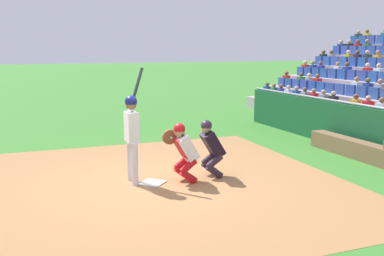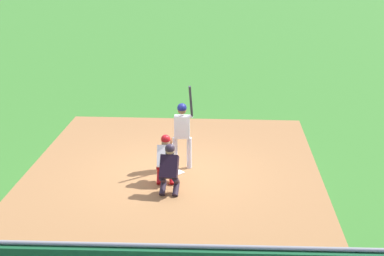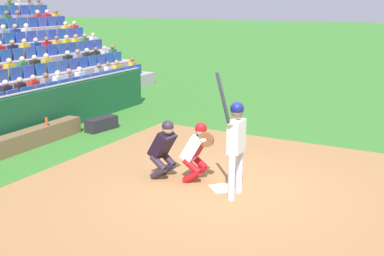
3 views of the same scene
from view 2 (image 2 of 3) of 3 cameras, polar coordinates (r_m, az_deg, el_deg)
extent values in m
plane|color=#367529|center=(14.98, -1.90, -4.52)|extent=(160.00, 160.00, 0.00)
cube|color=#9C6C40|center=(15.44, -1.77, -3.79)|extent=(7.92, 8.84, 0.01)
cube|color=white|center=(14.97, -1.90, -4.46)|extent=(0.62, 0.62, 0.02)
cylinder|color=silver|center=(15.14, -1.71, -2.51)|extent=(0.13, 0.13, 0.86)
cylinder|color=silver|center=(15.12, -0.28, -2.53)|extent=(0.13, 0.13, 0.86)
cube|color=silver|center=(14.89, -1.01, 0.13)|extent=(0.41, 0.22, 0.61)
sphere|color=brown|center=(14.75, -1.02, 1.81)|extent=(0.22, 0.22, 0.22)
sphere|color=navy|center=(14.74, -1.02, 2.03)|extent=(0.25, 0.25, 0.25)
cylinder|color=silver|center=(14.77, -0.83, 1.16)|extent=(0.45, 0.14, 0.14)
cylinder|color=silver|center=(14.77, -0.19, 1.16)|extent=(0.17, 0.15, 0.13)
cylinder|color=#24272D|center=(14.49, -0.12, 2.69)|extent=(0.12, 0.33, 0.88)
sphere|color=black|center=(14.74, 0.00, 1.22)|extent=(0.06, 0.06, 0.06)
cylinder|color=red|center=(14.32, -3.28, -4.98)|extent=(0.15, 0.39, 0.34)
cylinder|color=red|center=(14.23, -3.30, -4.17)|extent=(0.15, 0.39, 0.33)
cylinder|color=red|center=(14.30, -2.00, -4.99)|extent=(0.15, 0.39, 0.34)
cylinder|color=red|center=(14.22, -2.01, -4.17)|extent=(0.15, 0.39, 0.33)
cube|color=silver|center=(14.09, -2.67, -2.89)|extent=(0.44, 0.50, 0.60)
cube|color=red|center=(14.19, -2.65, -2.73)|extent=(0.39, 0.29, 0.42)
sphere|color=#A47B58|center=(14.10, -2.66, -1.37)|extent=(0.22, 0.22, 0.22)
cube|color=black|center=(14.10, -2.66, -1.37)|extent=(0.20, 0.14, 0.19)
sphere|color=red|center=(14.08, -2.67, -1.14)|extent=(0.24, 0.24, 0.24)
cylinder|color=brown|center=(14.29, -2.14, -1.58)|extent=(0.08, 0.30, 0.30)
cylinder|color=silver|center=(14.15, -2.05, -2.08)|extent=(0.17, 0.40, 0.22)
cylinder|color=#2B202E|center=(13.72, -2.95, -6.06)|extent=(0.17, 0.39, 0.34)
cylinder|color=#2B202E|center=(13.63, -2.96, -5.21)|extent=(0.17, 0.39, 0.33)
cylinder|color=#2B202E|center=(13.67, -1.62, -6.13)|extent=(0.17, 0.39, 0.34)
cylinder|color=#2B202E|center=(13.58, -1.63, -5.29)|extent=(0.17, 0.39, 0.33)
cube|color=black|center=(13.46, -2.32, -3.92)|extent=(0.46, 0.52, 0.60)
cube|color=#2B202E|center=(13.56, -2.24, -3.74)|extent=(0.40, 0.31, 0.42)
sphere|color=#A0815C|center=(13.46, -2.24, -2.33)|extent=(0.22, 0.22, 0.22)
cube|color=black|center=(13.46, -2.24, -2.33)|extent=(0.21, 0.15, 0.19)
sphere|color=#2B202E|center=(13.44, -2.24, -2.09)|extent=(0.24, 0.24, 0.24)
cylinder|color=gray|center=(9.09, -4.77, -11.68)|extent=(12.04, 0.07, 0.07)
camera|label=1|loc=(18.95, -27.28, 6.83)|focal=40.69mm
camera|label=3|loc=(18.78, 24.52, 9.74)|focal=45.00mm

